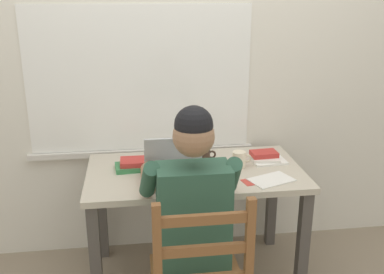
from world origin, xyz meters
name	(u,v)px	position (x,y,z in m)	size (l,w,h in m)	color
ground_plane	(195,274)	(0.00, 0.00, 0.00)	(8.00, 8.00, 0.00)	gray
back_wall	(185,58)	(-0.01, 0.42, 1.29)	(6.00, 0.08, 2.60)	silver
desk	(195,186)	(0.00, 0.00, 0.61)	(1.25, 0.68, 0.71)	#BCB29E
seated_person	(191,210)	(-0.08, -0.42, 0.68)	(0.50, 0.60, 1.23)	#2D5642
laptop	(175,171)	(-0.13, -0.12, 0.76)	(0.33, 0.31, 0.22)	#ADAFB2
computer_mouse	(222,176)	(0.13, -0.14, 0.73)	(0.06, 0.10, 0.03)	#ADAFB2
coffee_mug_white	(239,160)	(0.26, 0.01, 0.76)	(0.11, 0.08, 0.10)	beige
coffee_mug_dark	(203,156)	(0.07, 0.11, 0.75)	(0.13, 0.09, 0.09)	#38281E
book_stack_main	(132,165)	(-0.36, 0.06, 0.74)	(0.19, 0.15, 0.06)	#38844C
book_stack_side	(265,157)	(0.44, 0.08, 0.74)	(0.18, 0.16, 0.06)	white
paper_pile_near_laptop	(271,180)	(0.40, -0.20, 0.71)	(0.23, 0.15, 0.01)	white
paper_pile_back_corner	(268,160)	(0.46, 0.07, 0.72)	(0.20, 0.16, 0.01)	white
landscape_photo_print	(254,181)	(0.30, -0.20, 0.71)	(0.13, 0.09, 0.00)	#C63D33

